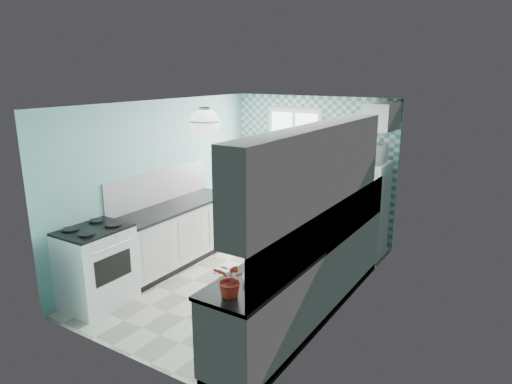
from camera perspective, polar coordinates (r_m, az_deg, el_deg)
The scene contains 26 objects.
floor at distance 6.72m, azimuth -1.52°, elevation -10.86°, with size 3.00×4.40×0.02m, color silver.
ceiling at distance 6.06m, azimuth -1.69°, elevation 11.13°, with size 3.00×4.40×0.02m, color white.
wall_back at distance 8.15m, azimuth 7.06°, elevation 3.05°, with size 3.00×0.02×2.50m, color #81C4C2.
wall_front at distance 4.69m, azimuth -16.85°, elevation -6.47°, with size 3.00×0.02×2.50m, color #81C4C2.
wall_left at distance 7.20m, azimuth -11.66°, elevation 1.27°, with size 0.02×4.40×2.50m, color #81C4C2.
wall_right at distance 5.61m, azimuth 11.36°, elevation -2.60°, with size 0.02×4.40×2.50m, color #81C4C2.
accent_wall at distance 8.13m, azimuth 6.99°, elevation 3.02°, with size 3.00×0.01×2.50m, color #51A29F.
window at distance 8.20m, azimuth 4.76°, elevation 5.32°, with size 1.04×0.05×1.44m.
backsplash_right at distance 5.28m, azimuth 9.53°, elevation -4.25°, with size 0.02×3.60×0.51m, color white.
backsplash_left at distance 7.14m, azimuth -11.92°, elevation 0.69°, with size 0.02×2.15×0.51m, color white.
upper_cabinets_right at distance 4.97m, azimuth 7.36°, elevation 3.08°, with size 0.33×3.20×0.90m, color silver.
upper_cabinet_fridge at distance 7.19m, azimuth 15.51°, elevation 9.12°, with size 0.40×0.74×0.40m, color silver.
ceiling_light at distance 5.43m, azimuth -6.42°, elevation 8.63°, with size 0.34×0.34×0.35m.
base_cabinets_right at distance 5.67m, azimuth 6.48°, elevation -10.90°, with size 0.60×3.60×0.90m, color white.
countertop_right at distance 5.49m, azimuth 6.48°, elevation -6.44°, with size 0.63×3.60×0.04m, color black.
base_cabinets_left at distance 7.17m, azimuth -9.93°, elevation -5.39°, with size 0.60×2.15×0.90m, color white.
countertop_left at distance 7.01m, azimuth -10.01°, elevation -1.80°, with size 0.63×2.15×0.04m, color black.
fridge at distance 7.50m, azimuth 13.26°, elevation -2.11°, with size 0.67×0.67×1.53m.
stove at distance 6.19m, azimuth -19.39°, elevation -8.62°, with size 0.67×0.84×1.01m.
sink at distance 6.40m, azimuth 10.81°, elevation -3.34°, with size 0.43×0.36×0.53m.
rug at distance 7.44m, azimuth 4.23°, elevation -8.07°, with size 0.64×0.92×0.01m, color #65040D.
dish_towel at distance 6.68m, azimuth 8.15°, elevation -6.56°, with size 0.01×0.22×0.32m, color #6DBAA1.
fruit_bowl at distance 4.50m, azimuth -0.10°, elevation -10.63°, with size 0.24×0.24×0.06m, color white.
potted_plant at distance 4.14m, azimuth -3.12°, elevation -10.89°, with size 0.31×0.27×0.34m, color #AC1D2C.
soap_bottle at distance 6.52m, azimuth 11.82°, elevation -2.12°, with size 0.09×0.09×0.19m, color #9EBCCA.
microwave at distance 7.29m, azimuth 13.69°, elevation 4.85°, with size 0.56×0.38×0.31m, color silver.
Camera 1 is at (3.36, -5.03, 2.91)m, focal length 32.00 mm.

